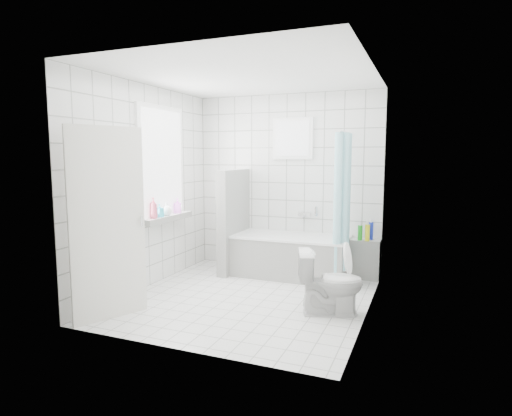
% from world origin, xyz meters
% --- Properties ---
extents(ground, '(3.00, 3.00, 0.00)m').
position_xyz_m(ground, '(0.00, 0.00, 0.00)').
color(ground, white).
rests_on(ground, ground).
extents(ceiling, '(3.00, 3.00, 0.00)m').
position_xyz_m(ceiling, '(0.00, 0.00, 2.60)').
color(ceiling, white).
rests_on(ceiling, ground).
extents(wall_back, '(2.80, 0.02, 2.60)m').
position_xyz_m(wall_back, '(0.00, 1.50, 1.30)').
color(wall_back, white).
rests_on(wall_back, ground).
extents(wall_front, '(2.80, 0.02, 2.60)m').
position_xyz_m(wall_front, '(0.00, -1.50, 1.30)').
color(wall_front, white).
rests_on(wall_front, ground).
extents(wall_left, '(0.02, 3.00, 2.60)m').
position_xyz_m(wall_left, '(-1.40, 0.00, 1.30)').
color(wall_left, white).
rests_on(wall_left, ground).
extents(wall_right, '(0.02, 3.00, 2.60)m').
position_xyz_m(wall_right, '(1.40, 0.00, 1.30)').
color(wall_right, white).
rests_on(wall_right, ground).
extents(window_left, '(0.01, 0.90, 1.40)m').
position_xyz_m(window_left, '(-1.35, 0.30, 1.60)').
color(window_left, white).
rests_on(window_left, wall_left).
extents(window_back, '(0.50, 0.01, 0.50)m').
position_xyz_m(window_back, '(0.10, 1.46, 1.95)').
color(window_back, white).
rests_on(window_back, wall_back).
extents(window_sill, '(0.18, 1.02, 0.08)m').
position_xyz_m(window_sill, '(-1.31, 0.30, 0.86)').
color(window_sill, white).
rests_on(window_sill, wall_left).
extents(door, '(0.38, 0.74, 2.00)m').
position_xyz_m(door, '(-1.08, -1.12, 1.00)').
color(door, silver).
rests_on(door, ground).
extents(bathtub, '(1.60, 0.77, 0.58)m').
position_xyz_m(bathtub, '(0.19, 1.12, 0.29)').
color(bathtub, white).
rests_on(bathtub, ground).
extents(partition_wall, '(0.15, 0.85, 1.50)m').
position_xyz_m(partition_wall, '(-0.67, 1.07, 0.75)').
color(partition_wall, white).
rests_on(partition_wall, ground).
extents(tiled_ledge, '(0.40, 0.24, 0.55)m').
position_xyz_m(tiled_ledge, '(1.20, 1.38, 0.28)').
color(tiled_ledge, white).
rests_on(tiled_ledge, ground).
extents(toilet, '(0.77, 0.59, 0.70)m').
position_xyz_m(toilet, '(1.03, -0.14, 0.35)').
color(toilet, white).
rests_on(toilet, ground).
extents(curtain_rod, '(0.02, 0.80, 0.02)m').
position_xyz_m(curtain_rod, '(0.94, 1.10, 2.00)').
color(curtain_rod, silver).
rests_on(curtain_rod, wall_back).
extents(shower_curtain, '(0.14, 0.48, 1.78)m').
position_xyz_m(shower_curtain, '(0.94, 0.97, 1.10)').
color(shower_curtain, '#45BFCC').
rests_on(shower_curtain, curtain_rod).
extents(tub_faucet, '(0.18, 0.06, 0.06)m').
position_xyz_m(tub_faucet, '(0.29, 1.46, 0.85)').
color(tub_faucet, silver).
rests_on(tub_faucet, wall_back).
extents(sill_bottles, '(0.20, 0.69, 0.27)m').
position_xyz_m(sill_bottles, '(-1.30, 0.22, 1.01)').
color(sill_bottles, white).
rests_on(sill_bottles, window_sill).
extents(ledge_bottles, '(0.19, 0.19, 0.24)m').
position_xyz_m(ledge_bottles, '(1.21, 1.34, 0.66)').
color(ledge_bottles, green).
rests_on(ledge_bottles, tiled_ledge).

